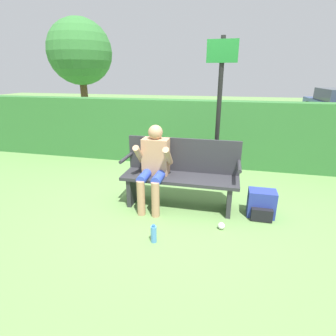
{
  "coord_description": "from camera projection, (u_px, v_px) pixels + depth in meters",
  "views": [
    {
      "loc": [
        0.62,
        -3.4,
        1.84
      ],
      "look_at": [
        -0.15,
        -0.1,
        0.62
      ],
      "focal_mm": 28.0,
      "sensor_mm": 36.0,
      "label": 1
    }
  ],
  "objects": [
    {
      "name": "water_bottle",
      "position": [
        154.0,
        234.0,
        3.01
      ],
      "size": [
        0.07,
        0.07,
        0.22
      ],
      "color": "#4C8CCC",
      "rests_on": "ground"
    },
    {
      "name": "tree",
      "position": [
        80.0,
        53.0,
        9.56
      ],
      "size": [
        2.32,
        2.32,
        3.73
      ],
      "color": "#4C3823",
      "rests_on": "ground"
    },
    {
      "name": "person_seated",
      "position": [
        154.0,
        163.0,
        3.67
      ],
      "size": [
        0.5,
        0.58,
        1.18
      ],
      "color": "tan",
      "rests_on": "ground"
    },
    {
      "name": "backpack",
      "position": [
        261.0,
        204.0,
        3.54
      ],
      "size": [
        0.36,
        0.31,
        0.37
      ],
      "color": "#283893",
      "rests_on": "ground"
    },
    {
      "name": "ground_plane",
      "position": [
        179.0,
        206.0,
        3.87
      ],
      "size": [
        40.0,
        40.0,
        0.0
      ],
      "primitive_type": "plane",
      "color": "#668E4C"
    },
    {
      "name": "litter_crumple",
      "position": [
        221.0,
        226.0,
        3.28
      ],
      "size": [
        0.09,
        0.09,
        0.09
      ],
      "color": "silver",
      "rests_on": "ground"
    },
    {
      "name": "hedge_back",
      "position": [
        198.0,
        133.0,
        5.47
      ],
      "size": [
        12.0,
        0.38,
        1.34
      ],
      "color": "#337033",
      "rests_on": "ground"
    },
    {
      "name": "signpost",
      "position": [
        219.0,
        105.0,
        3.95
      ],
      "size": [
        0.44,
        0.09,
        2.34
      ],
      "color": "black",
      "rests_on": "ground"
    },
    {
      "name": "park_bench",
      "position": [
        181.0,
        174.0,
        3.77
      ],
      "size": [
        1.65,
        0.49,
        0.97
      ],
      "color": "#2D2D33",
      "rests_on": "ground"
    }
  ]
}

